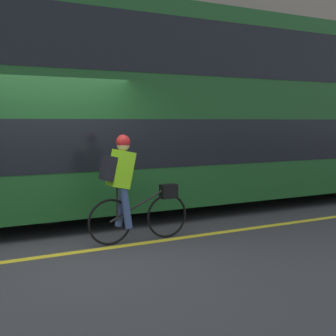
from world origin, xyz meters
name	(u,v)px	position (x,y,z in m)	size (l,w,h in m)	color
ground_plane	(72,252)	(0.00, 0.00, 0.00)	(80.00, 80.00, 0.00)	#38383A
road_center_line	(74,253)	(0.00, -0.07, 0.00)	(50.00, 0.14, 0.01)	yellow
sidewalk_curb	(12,198)	(0.00, 4.64, 0.08)	(60.00, 2.03, 0.16)	gray
bus	(218,106)	(3.86, 2.03, 2.16)	(11.81, 2.49, 3.92)	black
cyclist_on_bike	(129,185)	(0.90, 0.07, 0.88)	(1.65, 0.32, 1.63)	black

